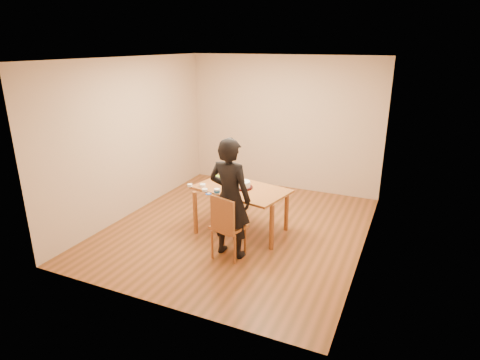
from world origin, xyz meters
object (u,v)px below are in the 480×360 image
at_px(dining_table, 241,189).
at_px(cake_plate, 243,187).
at_px(person, 230,198).
at_px(dining_chair, 229,227).
at_px(cake, 243,184).

height_order(dining_table, cake_plate, cake_plate).
distance_m(cake_plate, person, 0.77).
bearing_deg(dining_chair, cake_plate, 116.66).
bearing_deg(cake_plate, person, -79.76).
height_order(dining_table, person, person).
relative_size(cake_plate, person, 0.18).
relative_size(dining_chair, cake, 1.71).
relative_size(cake_plate, cake, 1.31).
height_order(cake, person, person).
height_order(dining_table, cake, cake).
distance_m(dining_table, cake, 0.08).
bearing_deg(person, dining_table, -74.04).
distance_m(dining_chair, cake_plate, 0.86).
bearing_deg(cake, person, -79.76).
bearing_deg(person, dining_chair, 94.35).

